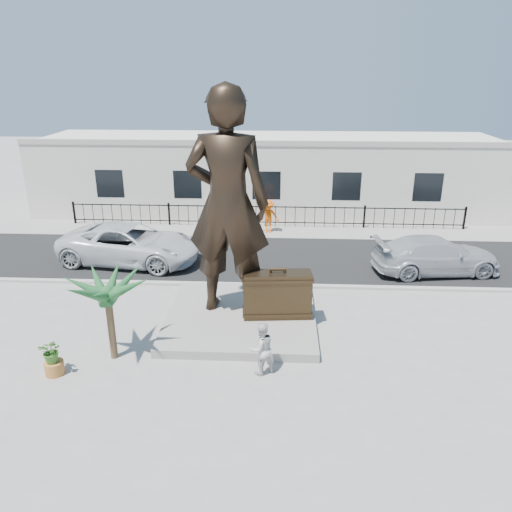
{
  "coord_description": "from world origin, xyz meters",
  "views": [
    {
      "loc": [
        0.83,
        -14.23,
        8.48
      ],
      "look_at": [
        0.0,
        2.0,
        2.3
      ],
      "focal_mm": 35.0,
      "sensor_mm": 36.0,
      "label": 1
    }
  ],
  "objects": [
    {
      "name": "building",
      "position": [
        0.0,
        17.0,
        2.2
      ],
      "size": [
        28.0,
        7.0,
        4.4
      ],
      "primitive_type": "cube",
      "color": "silver",
      "rests_on": "ground"
    },
    {
      "name": "fence",
      "position": [
        0.0,
        12.8,
        0.6
      ],
      "size": [
        22.0,
        0.1,
        1.2
      ],
      "primitive_type": "cube",
      "color": "black",
      "rests_on": "ground"
    },
    {
      "name": "street",
      "position": [
        0.0,
        8.0,
        0.01
      ],
      "size": [
        40.0,
        7.0,
        0.01
      ],
      "primitive_type": "cube",
      "color": "black",
      "rests_on": "ground"
    },
    {
      "name": "palm_tree",
      "position": [
        -4.26,
        -1.06,
        0.0
      ],
      "size": [
        1.8,
        1.8,
        3.2
      ],
      "primitive_type": null,
      "color": "#1B4B23",
      "rests_on": "ground"
    },
    {
      "name": "curb",
      "position": [
        0.0,
        4.5,
        0.06
      ],
      "size": [
        40.0,
        0.25,
        0.12
      ],
      "primitive_type": "cube",
      "color": "#A5A399",
      "rests_on": "ground"
    },
    {
      "name": "shrub",
      "position": [
        -5.73,
        -2.03,
        0.77
      ],
      "size": [
        0.7,
        0.61,
        0.73
      ],
      "primitive_type": "imported",
      "rotation": [
        0.0,
        0.0,
        -0.06
      ],
      "color": "#376721",
      "rests_on": "planter"
    },
    {
      "name": "suitcase",
      "position": [
        0.77,
        1.39,
        1.12
      ],
      "size": [
        2.38,
        0.94,
        1.64
      ],
      "primitive_type": "cube",
      "rotation": [
        0.0,
        0.0,
        0.09
      ],
      "color": "#332515",
      "rests_on": "plinth"
    },
    {
      "name": "worker",
      "position": [
        0.17,
        11.68,
        0.92
      ],
      "size": [
        1.17,
        0.68,
        1.8
      ],
      "primitive_type": "imported",
      "rotation": [
        0.0,
        0.0,
        -0.01
      ],
      "color": "#EC5E0C",
      "rests_on": "far_sidewalk"
    },
    {
      "name": "far_sidewalk",
      "position": [
        0.0,
        12.0,
        0.01
      ],
      "size": [
        40.0,
        2.5,
        0.02
      ],
      "primitive_type": "cube",
      "color": "#9E9991",
      "rests_on": "ground"
    },
    {
      "name": "car_white",
      "position": [
        -6.03,
        6.96,
        0.9
      ],
      "size": [
        6.72,
        3.8,
        1.77
      ],
      "primitive_type": "imported",
      "rotation": [
        0.0,
        0.0,
        1.43
      ],
      "color": "silver",
      "rests_on": "street"
    },
    {
      "name": "planter",
      "position": [
        -5.73,
        -2.03,
        0.2
      ],
      "size": [
        0.56,
        0.56,
        0.4
      ],
      "primitive_type": "cylinder",
      "color": "#B16A2F",
      "rests_on": "ground"
    },
    {
      "name": "statue",
      "position": [
        -0.95,
        1.91,
        4.19
      ],
      "size": [
        3.03,
        2.17,
        7.78
      ],
      "primitive_type": "imported",
      "rotation": [
        0.0,
        0.0,
        3.03
      ],
      "color": "black",
      "rests_on": "plinth"
    },
    {
      "name": "car_silver",
      "position": [
        7.63,
        6.44,
        0.8
      ],
      "size": [
        5.72,
        2.96,
        1.59
      ],
      "primitive_type": "imported",
      "rotation": [
        0.0,
        0.0,
        1.71
      ],
      "color": "#AFB1B4",
      "rests_on": "street"
    },
    {
      "name": "plinth",
      "position": [
        -0.5,
        1.5,
        0.15
      ],
      "size": [
        5.2,
        5.2,
        0.3
      ],
      "primitive_type": "cube",
      "color": "gray",
      "rests_on": "ground"
    },
    {
      "name": "ground",
      "position": [
        0.0,
        0.0,
        0.0
      ],
      "size": [
        100.0,
        100.0,
        0.0
      ],
      "primitive_type": "plane",
      "color": "#9E9991",
      "rests_on": "ground"
    },
    {
      "name": "tourist",
      "position": [
        0.34,
        -1.66,
        0.82
      ],
      "size": [
        1.0,
        0.93,
        1.63
      ],
      "primitive_type": "imported",
      "rotation": [
        0.0,
        0.0,
        3.66
      ],
      "color": "silver",
      "rests_on": "ground"
    }
  ]
}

